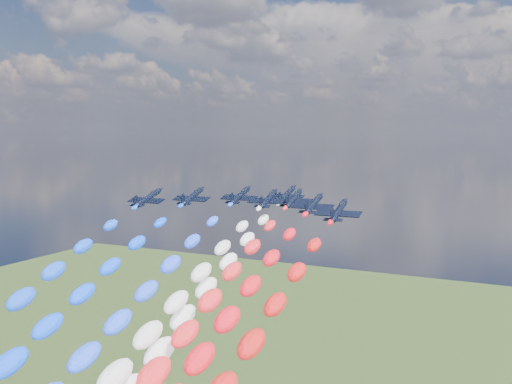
% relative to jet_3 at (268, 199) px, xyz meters
% --- Properties ---
extents(jet_0, '(10.12, 13.63, 6.79)m').
position_rel_jet_3_xyz_m(jet_0, '(-28.13, -12.02, 0.00)').
color(jet_0, black).
extents(jet_1, '(10.14, 13.65, 6.79)m').
position_rel_jet_3_xyz_m(jet_1, '(-20.08, -3.68, 0.00)').
color(jet_1, black).
extents(jet_2, '(9.92, 13.49, 6.79)m').
position_rel_jet_3_xyz_m(jet_2, '(-9.98, 3.76, 0.00)').
color(jet_2, black).
extents(jet_3, '(10.60, 13.98, 6.79)m').
position_rel_jet_3_xyz_m(jet_3, '(0.00, 0.00, 0.00)').
color(jet_3, black).
extents(jet_4, '(9.84, 13.43, 6.79)m').
position_rel_jet_3_xyz_m(jet_4, '(0.04, 11.56, 0.00)').
color(jet_4, black).
extents(jet_5, '(10.43, 13.86, 6.79)m').
position_rel_jet_3_xyz_m(jet_5, '(5.38, 3.69, 0.00)').
color(jet_5, black).
extents(jet_6, '(9.92, 13.49, 6.79)m').
position_rel_jet_3_xyz_m(jet_6, '(14.01, -5.06, 0.00)').
color(jet_6, black).
extents(jet_7, '(10.36, 13.81, 6.79)m').
position_rel_jet_3_xyz_m(jet_7, '(23.04, -14.06, 0.00)').
color(jet_7, black).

